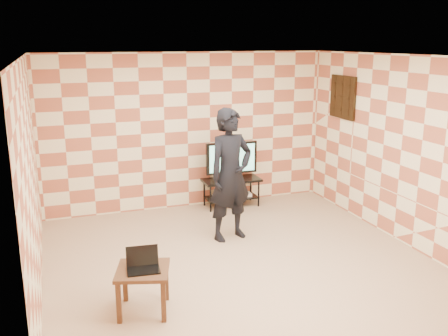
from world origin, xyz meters
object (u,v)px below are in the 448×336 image
Objects in this scene: tv_stand at (231,186)px; person at (230,175)px; tv at (232,159)px; side_table at (143,276)px.

person reaches higher than tv_stand.
tv is 1.48m from person.
tv_stand is at bearing 54.87° from side_table.
tv is (0.00, -0.00, 0.50)m from tv_stand.
person is (-0.53, -1.38, 0.11)m from tv.
tv is at bearing -87.11° from tv_stand.
tv reaches higher than tv_stand.
tv is 1.33× the size of side_table.
person is (-0.53, -1.39, 0.61)m from tv_stand.
tv reaches higher than side_table.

